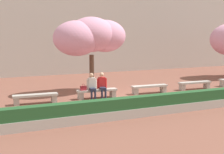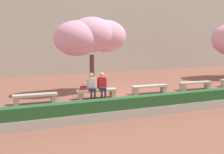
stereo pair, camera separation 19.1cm
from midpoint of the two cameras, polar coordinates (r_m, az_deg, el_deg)
The scene contains 11 objects.
ground_plane at distance 16.44m, azimuth 2.58°, elevation -3.42°, with size 100.00×100.00×0.00m, color brown.
building_facade at distance 27.02m, azimuth -8.43°, elevation 9.48°, with size 34.88×4.00×8.01m, color #B7B2A8.
stone_bench_near_west at distance 14.96m, azimuth -13.50°, elevation -3.56°, with size 2.08×0.53×0.45m.
stone_bench_center at distance 15.78m, azimuth -2.44°, elevation -2.76°, with size 2.08×0.53×0.45m.
stone_bench_near_east at distance 17.11m, azimuth 7.22°, elevation -1.97°, with size 2.08×0.53×0.45m.
stone_bench_east_end at distance 18.86m, azimuth 15.27°, elevation -1.27°, with size 2.08×0.53×0.45m.
person_seated_left at distance 15.56m, azimuth -3.37°, elevation -1.47°, with size 0.51×0.72×1.29m.
person_seated_right at distance 15.76m, azimuth -1.47°, elevation -1.33°, with size 0.50×0.72×1.29m.
handbag at distance 15.47m, azimuth -4.94°, elevation -1.99°, with size 0.30×0.15×0.34m.
cherry_tree_main at distance 17.23m, azimuth -3.62°, elevation 7.43°, with size 4.23×2.46×4.15m.
planter_hedge_foreground at distance 13.03m, azimuth 10.26°, elevation -4.82°, with size 19.76×0.50×0.80m.
Camera 2 is at (-7.05, -14.50, 3.24)m, focal length 50.00 mm.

